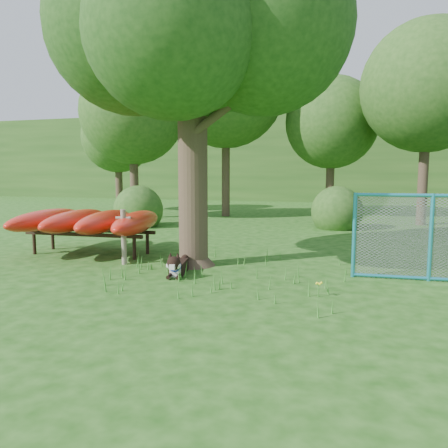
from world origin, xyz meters
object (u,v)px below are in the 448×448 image
(oak_tree, at_px, (191,14))
(fence_section, at_px, (431,238))
(kayak_rack, at_px, (90,221))
(husky_dog, at_px, (177,266))

(oak_tree, distance_m, fence_section, 6.41)
(oak_tree, distance_m, kayak_rack, 5.22)
(oak_tree, height_order, husky_dog, oak_tree)
(husky_dog, relative_size, fence_section, 0.41)
(oak_tree, xyz_separation_m, kayak_rack, (-2.83, 0.41, -4.37))
(kayak_rack, relative_size, fence_section, 1.33)
(husky_dog, height_order, fence_section, fence_section)
(oak_tree, bearing_deg, kayak_rack, 171.77)
(oak_tree, bearing_deg, husky_dog, -86.89)
(oak_tree, xyz_separation_m, husky_dog, (0.05, -1.00, -5.01))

